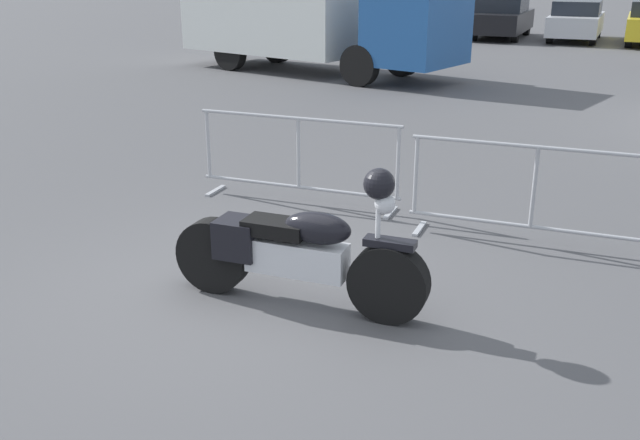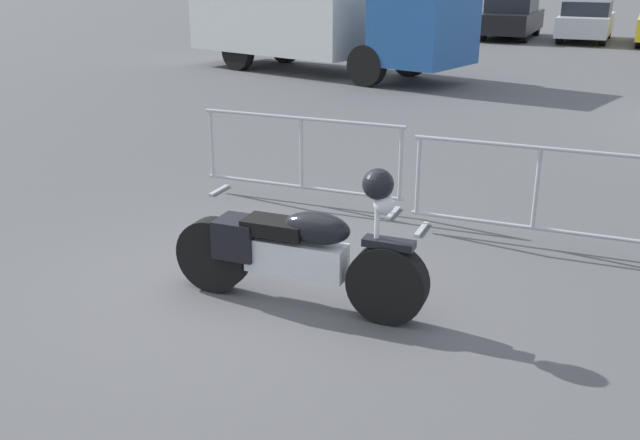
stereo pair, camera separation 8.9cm
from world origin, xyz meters
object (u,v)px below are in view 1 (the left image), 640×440
at_px(motorcycle, 297,251).
at_px(parked_car_black, 502,18).
at_px(parked_car_blue, 375,14).
at_px(parked_car_tan, 435,15).
at_px(box_truck, 303,8).
at_px(parked_car_silver, 576,20).
at_px(parked_car_white, 321,10).
at_px(crowd_barrier_far, 533,194).
at_px(crowd_barrier_near, 298,159).

distance_m(motorcycle, parked_car_black, 23.42).
relative_size(motorcycle, parked_car_blue, 0.54).
height_order(motorcycle, parked_car_tan, parked_car_tan).
relative_size(box_truck, parked_car_silver, 1.82).
relative_size(parked_car_white, parked_car_tan, 1.02).
distance_m(motorcycle, crowd_barrier_far, 2.75).
xyz_separation_m(motorcycle, crowd_barrier_far, (1.41, 2.37, 0.07)).
relative_size(crowd_barrier_far, parked_car_black, 0.56).
xyz_separation_m(crowd_barrier_far, parked_car_black, (-6.17, 20.56, 0.19)).
bearing_deg(motorcycle, crowd_barrier_far, 51.20).
xyz_separation_m(crowd_barrier_far, parked_car_silver, (-3.53, 20.93, 0.16)).
height_order(crowd_barrier_near, parked_car_white, parked_car_white).
bearing_deg(crowd_barrier_far, box_truck, 131.45).
xyz_separation_m(motorcycle, parked_car_white, (-12.69, 23.07, 0.28)).
bearing_deg(box_truck, crowd_barrier_far, -40.20).
relative_size(parked_car_blue, parked_car_black, 0.94).
relative_size(crowd_barrier_near, parked_car_blue, 0.60).
bearing_deg(parked_car_tan, parked_car_blue, 83.42).
height_order(box_truck, parked_car_black, box_truck).
bearing_deg(parked_car_blue, parked_car_silver, -93.06).
height_order(crowd_barrier_near, parked_car_silver, parked_car_silver).
distance_m(parked_car_black, parked_car_silver, 2.67).
bearing_deg(crowd_barrier_near, parked_car_blue, 112.83).
relative_size(crowd_barrier_far, parked_car_silver, 0.59).
bearing_deg(parked_car_white, box_truck, -158.83).
height_order(crowd_barrier_near, box_truck, box_truck).
bearing_deg(parked_car_black, crowd_barrier_far, -169.28).
distance_m(crowd_barrier_far, parked_car_tan, 22.31).
bearing_deg(parked_car_blue, motorcycle, -162.29).
relative_size(box_truck, parked_car_white, 1.71).
xyz_separation_m(parked_car_white, parked_car_tan, (5.28, -0.20, -0.02)).
bearing_deg(crowd_barrier_far, crowd_barrier_near, 180.00).
relative_size(parked_car_white, parked_car_silver, 1.07).
distance_m(box_truck, parked_car_tan, 11.16).
height_order(crowd_barrier_far, parked_car_tan, parked_car_tan).
height_order(parked_car_blue, parked_car_tan, parked_car_tan).
bearing_deg(crowd_barrier_near, box_truck, 120.28).
xyz_separation_m(parked_car_white, parked_car_silver, (10.56, 0.23, -0.05)).
relative_size(parked_car_blue, parked_car_tan, 0.93).
distance_m(box_truck, parked_car_blue, 11.62).
bearing_deg(parked_car_white, parked_car_black, -96.97).
relative_size(parked_car_white, parked_car_black, 1.03).
xyz_separation_m(crowd_barrier_near, parked_car_black, (-3.36, 20.56, 0.19)).
distance_m(parked_car_blue, parked_car_tan, 2.64).
distance_m(box_truck, parked_car_white, 12.75).
bearing_deg(crowd_barrier_far, motorcycle, -120.68).
bearing_deg(motorcycle, crowd_barrier_near, 112.54).
height_order(crowd_barrier_far, parked_car_silver, parked_car_silver).
relative_size(parked_car_blue, parked_car_silver, 0.97).
bearing_deg(box_truck, parked_car_silver, 75.95).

